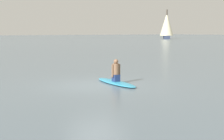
# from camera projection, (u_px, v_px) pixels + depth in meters

# --- Properties ---
(ground_plane) EXTENTS (400.00, 400.00, 0.00)m
(ground_plane) POSITION_uv_depth(u_px,v_px,m) (96.00, 85.00, 15.20)
(ground_plane) COLOR slate
(surfboard) EXTENTS (1.11, 3.37, 0.11)m
(surfboard) POSITION_uv_depth(u_px,v_px,m) (116.00, 82.00, 15.63)
(surfboard) COLOR #339EC6
(surfboard) RESTS_ON ground
(person_paddler) EXTENTS (0.45, 0.37, 1.03)m
(person_paddler) POSITION_uv_depth(u_px,v_px,m) (116.00, 71.00, 15.57)
(person_paddler) COLOR navy
(person_paddler) RESTS_ON surfboard
(sailboat_near_left) EXTENTS (5.98, 5.98, 9.36)m
(sailboat_near_left) POSITION_uv_depth(u_px,v_px,m) (167.00, 25.00, 108.13)
(sailboat_near_left) COLOR #2D3851
(sailboat_near_left) RESTS_ON ground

